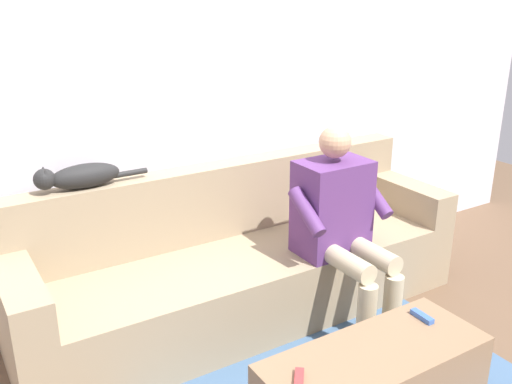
{
  "coord_description": "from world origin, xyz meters",
  "views": [
    {
      "loc": [
        1.47,
        2.39,
        1.8
      ],
      "look_at": [
        0.0,
        0.02,
        0.79
      ],
      "focal_mm": 39.58,
      "sensor_mm": 36.0,
      "label": 1
    }
  ],
  "objects": [
    {
      "name": "couch",
      "position": [
        0.0,
        -0.13,
        0.29
      ],
      "size": [
        2.59,
        0.74,
        0.85
      ],
      "color": "#9E896B",
      "rests_on": "ground"
    },
    {
      "name": "back_wall",
      "position": [
        0.0,
        -0.55,
        1.22
      ],
      "size": [
        5.6,
        0.06,
        2.44
      ],
      "primitive_type": "cube",
      "color": "silver",
      "rests_on": "ground"
    },
    {
      "name": "person_solo_seated",
      "position": [
        -0.4,
        0.23,
        0.62
      ],
      "size": [
        0.54,
        0.6,
        1.13
      ],
      "color": "#5B3370",
      "rests_on": "ground"
    },
    {
      "name": "cat_on_backrest",
      "position": [
        0.81,
        -0.37,
        0.91
      ],
      "size": [
        0.58,
        0.13,
        0.14
      ],
      "color": "black",
      "rests_on": "couch"
    },
    {
      "name": "remote_red",
      "position": [
        0.38,
        0.96,
        0.39
      ],
      "size": [
        0.1,
        0.11,
        0.02
      ],
      "primitive_type": "cube",
      "rotation": [
        0.0,
        0.0,
        0.9
      ],
      "color": "#B73333",
      "rests_on": "coffee_table"
    },
    {
      "name": "ground_plane",
      "position": [
        0.0,
        0.6,
        0.0
      ],
      "size": [
        8.0,
        8.0,
        0.0
      ],
      "primitive_type": "plane",
      "color": "brown"
    },
    {
      "name": "remote_blue",
      "position": [
        -0.35,
        0.9,
        0.39
      ],
      "size": [
        0.04,
        0.12,
        0.02
      ],
      "primitive_type": "cube",
      "rotation": [
        0.0,
        0.0,
        1.54
      ],
      "color": "#3860B7",
      "rests_on": "coffee_table"
    }
  ]
}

